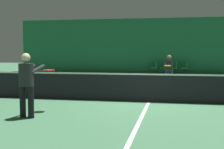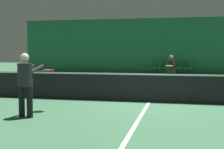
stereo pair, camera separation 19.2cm
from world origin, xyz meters
The scene contains 12 objects.
ground_plane centered at (0.00, 0.00, 0.00)m, with size 60.00×60.00×0.00m, color #3D704C.
backdrop_curtain centered at (0.00, 13.81, 2.09)m, with size 23.00×0.12×4.18m.
court_line_baseline_far centered at (0.00, 11.90, 0.00)m, with size 11.00×0.10×0.00m.
court_line_service_far centered at (0.00, 6.40, 0.00)m, with size 8.25×0.10×0.00m.
court_line_centre centered at (0.00, 0.00, 0.00)m, with size 0.10×12.80×0.00m.
tennis_net centered at (0.00, 0.00, 0.51)m, with size 12.00×0.10×1.07m.
player_near centered at (-2.86, -2.98, 0.96)m, with size 0.63×1.38×1.65m.
player_far centered at (0.59, 4.16, 0.88)m, with size 0.42×1.30×1.51m.
courtside_chair_0 centered at (-0.61, 13.26, 0.49)m, with size 0.44×0.44×0.84m.
courtside_chair_1 centered at (0.14, 13.26, 0.49)m, with size 0.44×0.44×0.84m.
courtside_chair_2 centered at (0.89, 13.26, 0.49)m, with size 0.44×0.44×0.84m.
courtside_chair_3 centered at (1.64, 13.26, 0.49)m, with size 0.44×0.44×0.84m.
Camera 1 is at (0.79, -10.30, 1.71)m, focal length 50.00 mm.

